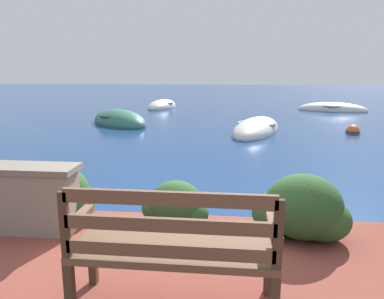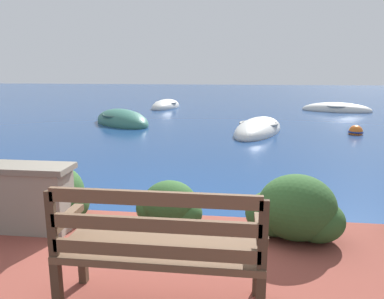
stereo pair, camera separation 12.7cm
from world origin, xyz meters
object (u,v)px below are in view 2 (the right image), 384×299
object	(u,v)px
rowboat_nearest	(258,130)
rowboat_mid	(122,122)
rowboat_outer	(166,107)
rowboat_far	(336,110)
mooring_buoy	(356,132)
park_bench	(159,246)

from	to	relation	value
rowboat_nearest	rowboat_mid	world-z (taller)	rowboat_mid
rowboat_outer	rowboat_mid	bearing A→B (deg)	-175.02
rowboat_nearest	rowboat_far	world-z (taller)	rowboat_nearest
rowboat_far	mooring_buoy	xyz separation A→B (m)	(-0.93, -6.10, 0.01)
rowboat_nearest	rowboat_far	size ratio (longest dim) A/B	1.09
rowboat_mid	mooring_buoy	size ratio (longest dim) A/B	6.78
mooring_buoy	rowboat_far	bearing A→B (deg)	81.31
park_bench	rowboat_mid	xyz separation A→B (m)	(-3.48, 10.08, -0.63)
rowboat_nearest	rowboat_far	distance (m)	7.15
rowboat_mid	rowboat_outer	world-z (taller)	rowboat_mid
rowboat_far	rowboat_outer	bearing A→B (deg)	-166.53
rowboat_far	rowboat_outer	distance (m)	7.84
rowboat_outer	rowboat_far	bearing A→B (deg)	-83.19
park_bench	mooring_buoy	size ratio (longest dim) A/B	3.28
park_bench	rowboat_mid	world-z (taller)	park_bench
rowboat_outer	rowboat_nearest	bearing A→B (deg)	-137.88
rowboat_nearest	mooring_buoy	distance (m)	2.80
park_bench	rowboat_far	xyz separation A→B (m)	(4.83, 15.04, -0.64)
rowboat_far	mooring_buoy	distance (m)	6.17
park_bench	rowboat_far	world-z (taller)	park_bench
park_bench	rowboat_outer	bearing A→B (deg)	100.22
rowboat_nearest	rowboat_far	xyz separation A→B (m)	(3.73, 6.10, -0.00)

